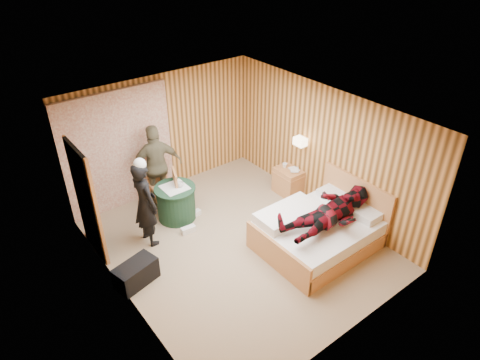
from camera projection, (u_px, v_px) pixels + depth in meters
floor at (236, 244)px, 7.75m from camera, size 4.20×5.00×0.01m
ceiling at (236, 115)px, 6.43m from camera, size 4.20×5.00×0.01m
wall_back at (163, 134)px, 8.77m from camera, size 4.20×0.02×2.50m
wall_left at (117, 234)px, 6.00m from camera, size 0.02×5.00×2.50m
wall_right at (323, 150)px, 8.18m from camera, size 0.02×5.00×2.50m
curtain at (119, 151)px, 8.23m from camera, size 2.20×0.08×2.40m
doorway at (86, 202)px, 7.08m from camera, size 0.06×0.90×2.05m
wall_lamp at (300, 141)px, 8.36m from camera, size 0.26×0.24×0.16m
bed at (318, 231)px, 7.56m from camera, size 1.99×1.55×1.06m
nightstand at (288, 181)px, 9.02m from camera, size 0.43×0.59×0.57m
round_table at (176, 202)px, 8.24m from camera, size 0.79×0.79×0.70m
chair_far at (159, 180)px, 8.57m from camera, size 0.44×0.44×0.93m
chair_near at (170, 190)px, 8.25m from camera, size 0.55×0.55×0.95m
duffel_bag at (136, 273)px, 6.83m from camera, size 0.75×0.51×0.39m
sneaker_left at (188, 230)px, 7.99m from camera, size 0.28×0.13×0.12m
sneaker_right at (195, 214)px, 8.43m from camera, size 0.26×0.14×0.11m
woman_standing at (145, 204)px, 7.40m from camera, size 0.43×0.62×1.63m
man_at_table at (157, 166)px, 8.42m from camera, size 1.08×0.64×1.72m
man_on_bed at (332, 206)px, 7.08m from camera, size 0.86×0.67×1.77m
book_lower at (291, 170)px, 8.83m from camera, size 0.21×0.25×0.02m
book_upper at (291, 169)px, 8.82m from camera, size 0.27×0.28×0.02m
cup_nightstand at (285, 165)px, 8.94m from camera, size 0.13×0.13×0.09m
cup_table at (180, 184)px, 8.05m from camera, size 0.13×0.13×0.10m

